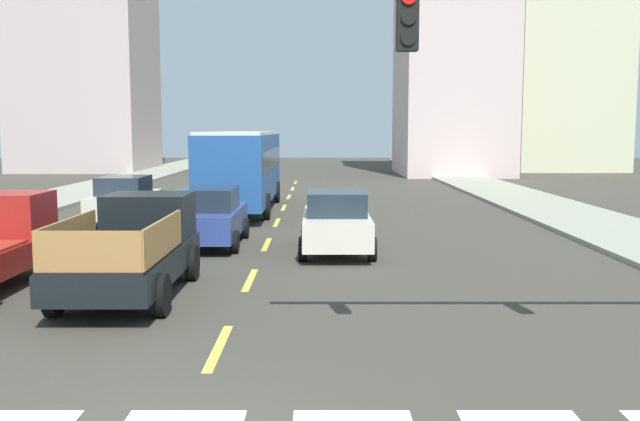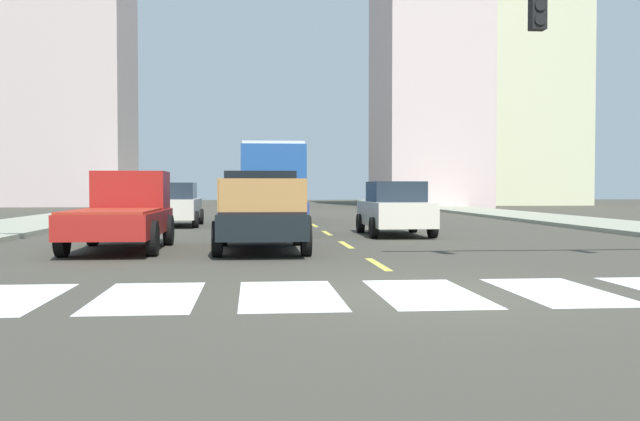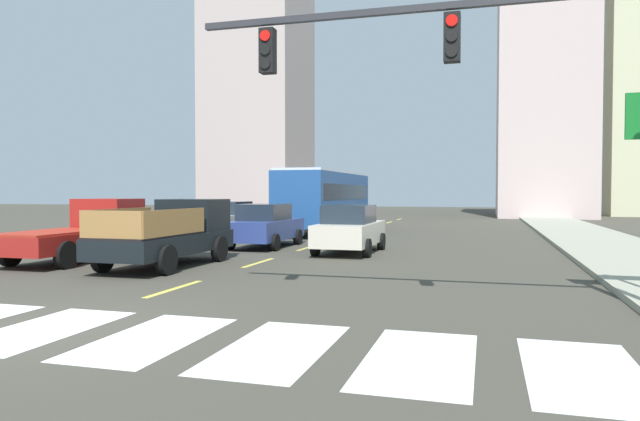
# 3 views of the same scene
# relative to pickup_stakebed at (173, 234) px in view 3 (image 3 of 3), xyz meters

# --- Properties ---
(ground_plane) EXTENTS (160.00, 160.00, 0.00)m
(ground_plane) POSITION_rel_pickup_stakebed_xyz_m (2.28, -7.84, -0.94)
(ground_plane) COLOR #3E3C33
(sidewalk_right) EXTENTS (3.97, 110.00, 0.15)m
(sidewalk_right) POSITION_rel_pickup_stakebed_xyz_m (13.66, 10.16, -0.86)
(sidewalk_right) COLOR gray
(sidewalk_right) RESTS_ON ground
(sidewalk_left) EXTENTS (3.97, 110.00, 0.15)m
(sidewalk_left) POSITION_rel_pickup_stakebed_xyz_m (-9.10, 10.16, -0.86)
(sidewalk_left) COLOR gray
(sidewalk_left) RESTS_ON ground
(crosswalk_stripe_4) EXTENTS (1.40, 2.97, 0.01)m
(crosswalk_stripe_4) POSITION_rel_pickup_stakebed_xyz_m (2.28, -7.84, -0.93)
(crosswalk_stripe_4) COLOR white
(crosswalk_stripe_4) RESTS_ON ground
(crosswalk_stripe_5) EXTENTS (1.40, 2.97, 0.01)m
(crosswalk_stripe_5) POSITION_rel_pickup_stakebed_xyz_m (4.26, -7.84, -0.93)
(crosswalk_stripe_5) COLOR white
(crosswalk_stripe_5) RESTS_ON ground
(crosswalk_stripe_6) EXTENTS (1.40, 2.97, 0.01)m
(crosswalk_stripe_6) POSITION_rel_pickup_stakebed_xyz_m (6.23, -7.84, -0.93)
(crosswalk_stripe_6) COLOR white
(crosswalk_stripe_6) RESTS_ON ground
(crosswalk_stripe_7) EXTENTS (1.40, 2.97, 0.01)m
(crosswalk_stripe_7) POSITION_rel_pickup_stakebed_xyz_m (8.21, -7.84, -0.93)
(crosswalk_stripe_7) COLOR white
(crosswalk_stripe_7) RESTS_ON ground
(crosswalk_stripe_8) EXTENTS (1.40, 2.97, 0.01)m
(crosswalk_stripe_8) POSITION_rel_pickup_stakebed_xyz_m (10.19, -7.84, -0.93)
(crosswalk_stripe_8) COLOR white
(crosswalk_stripe_8) RESTS_ON ground
(lane_dash_0) EXTENTS (0.16, 2.40, 0.01)m
(lane_dash_0) POSITION_rel_pickup_stakebed_xyz_m (2.28, -3.84, -0.93)
(lane_dash_0) COLOR gold
(lane_dash_0) RESTS_ON ground
(lane_dash_1) EXTENTS (0.16, 2.40, 0.01)m
(lane_dash_1) POSITION_rel_pickup_stakebed_xyz_m (2.28, 1.16, -0.93)
(lane_dash_1) COLOR gold
(lane_dash_1) RESTS_ON ground
(lane_dash_2) EXTENTS (0.16, 2.40, 0.01)m
(lane_dash_2) POSITION_rel_pickup_stakebed_xyz_m (2.28, 6.16, -0.93)
(lane_dash_2) COLOR gold
(lane_dash_2) RESTS_ON ground
(lane_dash_3) EXTENTS (0.16, 2.40, 0.01)m
(lane_dash_3) POSITION_rel_pickup_stakebed_xyz_m (2.28, 11.16, -0.93)
(lane_dash_3) COLOR gold
(lane_dash_3) RESTS_ON ground
(lane_dash_4) EXTENTS (0.16, 2.40, 0.01)m
(lane_dash_4) POSITION_rel_pickup_stakebed_xyz_m (2.28, 16.16, -0.93)
(lane_dash_4) COLOR gold
(lane_dash_4) RESTS_ON ground
(lane_dash_5) EXTENTS (0.16, 2.40, 0.01)m
(lane_dash_5) POSITION_rel_pickup_stakebed_xyz_m (2.28, 21.16, -0.93)
(lane_dash_5) COLOR gold
(lane_dash_5) RESTS_ON ground
(lane_dash_6) EXTENTS (0.16, 2.40, 0.01)m
(lane_dash_6) POSITION_rel_pickup_stakebed_xyz_m (2.28, 26.16, -0.93)
(lane_dash_6) COLOR gold
(lane_dash_6) RESTS_ON ground
(lane_dash_7) EXTENTS (0.16, 2.40, 0.01)m
(lane_dash_7) POSITION_rel_pickup_stakebed_xyz_m (2.28, 31.16, -0.93)
(lane_dash_7) COLOR gold
(lane_dash_7) RESTS_ON ground
(pickup_stakebed) EXTENTS (2.18, 5.20, 1.96)m
(pickup_stakebed) POSITION_rel_pickup_stakebed_xyz_m (0.00, 0.00, 0.00)
(pickup_stakebed) COLOR black
(pickup_stakebed) RESTS_ON ground
(pickup_dark) EXTENTS (2.18, 5.20, 1.96)m
(pickup_dark) POSITION_rel_pickup_stakebed_xyz_m (-3.40, 0.36, -0.02)
(pickup_dark) COLOR maroon
(pickup_dark) RESTS_ON ground
(city_bus) EXTENTS (2.72, 10.80, 3.32)m
(city_bus) POSITION_rel_pickup_stakebed_xyz_m (0.61, 14.97, 1.02)
(city_bus) COLOR #214C8D
(city_bus) RESTS_ON ground
(sedan_far) EXTENTS (2.02, 4.40, 1.72)m
(sedan_far) POSITION_rel_pickup_stakebed_xyz_m (-3.24, 11.03, -0.08)
(sedan_far) COLOR beige
(sedan_far) RESTS_ON ground
(sedan_near_left) EXTENTS (2.02, 4.40, 1.72)m
(sedan_near_left) POSITION_rel_pickup_stakebed_xyz_m (4.33, 4.80, -0.08)
(sedan_near_left) COLOR beige
(sedan_near_left) RESTS_ON ground
(sedan_mid) EXTENTS (2.02, 4.40, 1.72)m
(sedan_mid) POSITION_rel_pickup_stakebed_xyz_m (0.61, 5.97, -0.08)
(sedan_mid) COLOR navy
(sedan_mid) RESTS_ON ground
(traffic_signal_gantry) EXTENTS (8.61, 0.27, 6.00)m
(traffic_signal_gantry) POSITION_rel_pickup_stakebed_xyz_m (9.54, -5.07, 3.25)
(traffic_signal_gantry) COLOR #2D2D33
(traffic_signal_gantry) RESTS_ON ground
(block_mid_left) EXTENTS (10.11, 10.48, 29.74)m
(block_mid_left) POSITION_rel_pickup_stakebed_xyz_m (-15.66, 45.11, 13.94)
(block_mid_left) COLOR #B8A5A0
(block_mid_left) RESTS_ON ground
(block_mid_right) EXTENTS (7.82, 10.72, 23.63)m
(block_mid_right) POSITION_rel_pickup_stakebed_xyz_m (13.86, 39.72, 10.88)
(block_mid_right) COLOR beige
(block_mid_right) RESTS_ON ground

